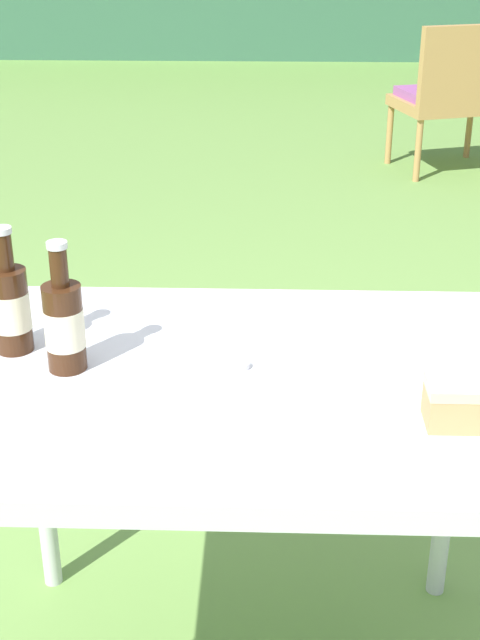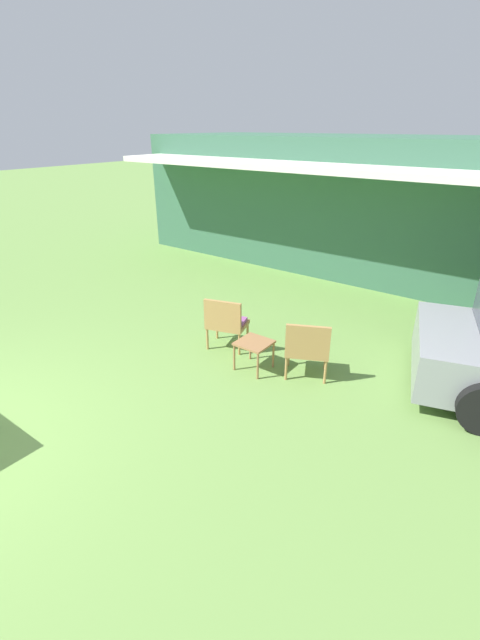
# 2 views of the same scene
# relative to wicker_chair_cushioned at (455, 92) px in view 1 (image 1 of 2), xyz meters

# --- Properties ---
(wicker_chair_cushioned) EXTENTS (0.68, 0.59, 0.82)m
(wicker_chair_cushioned) POSITION_rel_wicker_chair_cushioned_xyz_m (0.00, 0.00, 0.00)
(wicker_chair_cushioned) COLOR #B2844C
(wicker_chair_cushioned) RESTS_ON ground_plane
(patio_table) EXTENTS (0.95, 0.70, 0.72)m
(patio_table) POSITION_rel_wicker_chair_cushioned_xyz_m (-1.07, -3.76, 0.20)
(patio_table) COLOR silver
(patio_table) RESTS_ON ground_plane
(cake_on_plate) EXTENTS (0.25, 0.25, 0.08)m
(cake_on_plate) POSITION_rel_wicker_chair_cushioned_xyz_m (-0.76, -3.92, 0.29)
(cake_on_plate) COLOR white
(cake_on_plate) RESTS_ON patio_table
(cola_bottle_near) EXTENTS (0.06, 0.06, 0.22)m
(cola_bottle_near) POSITION_rel_wicker_chair_cushioned_xyz_m (-1.35, -3.75, 0.35)
(cola_bottle_near) COLOR #381E0F
(cola_bottle_near) RESTS_ON patio_table
(cola_bottle_far) EXTENTS (0.06, 0.06, 0.22)m
(cola_bottle_far) POSITION_rel_wicker_chair_cushioned_xyz_m (-1.45, -3.69, 0.35)
(cola_bottle_far) COLOR #381E0F
(cola_bottle_far) RESTS_ON patio_table
(fork) EXTENTS (0.18, 0.08, 0.01)m
(fork) POSITION_rel_wicker_chair_cushioned_xyz_m (-0.84, -3.91, 0.27)
(fork) COLOR silver
(fork) RESTS_ON patio_table
(loose_bottle_cap) EXTENTS (0.03, 0.03, 0.01)m
(loose_bottle_cap) POSITION_rel_wicker_chair_cushioned_xyz_m (-1.06, -3.74, 0.27)
(loose_bottle_cap) COLOR silver
(loose_bottle_cap) RESTS_ON patio_table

